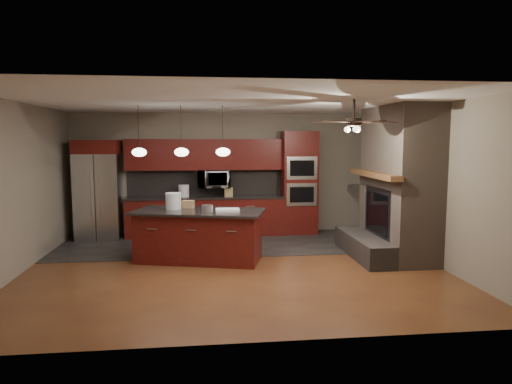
{
  "coord_description": "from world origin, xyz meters",
  "views": [
    {
      "loc": [
        -0.52,
        -7.67,
        2.17
      ],
      "look_at": [
        0.45,
        0.6,
        1.23
      ],
      "focal_mm": 32.0,
      "sensor_mm": 36.0,
      "label": 1
    }
  ],
  "objects": [
    {
      "name": "left_wall",
      "position": [
        -3.5,
        0.0,
        1.4
      ],
      "size": [
        0.02,
        6.0,
        2.8
      ],
      "primitive_type": "cube",
      "color": "gray",
      "rests_on": "ground"
    },
    {
      "name": "pendant_right",
      "position": [
        -0.15,
        0.7,
        1.96
      ],
      "size": [
        0.26,
        0.26,
        0.92
      ],
      "color": "black",
      "rests_on": "ceiling"
    },
    {
      "name": "ground",
      "position": [
        0.0,
        0.0,
        0.0
      ],
      "size": [
        7.0,
        7.0,
        0.0
      ],
      "primitive_type": "plane",
      "color": "brown",
      "rests_on": "ground"
    },
    {
      "name": "oven_tower",
      "position": [
        1.7,
        2.69,
        1.19
      ],
      "size": [
        0.8,
        0.63,
        2.38
      ],
      "color": "#571510",
      "rests_on": "ground"
    },
    {
      "name": "cardboard_box",
      "position": [
        -0.81,
        0.84,
        0.99
      ],
      "size": [
        0.25,
        0.21,
        0.14
      ],
      "primitive_type": "cube",
      "rotation": [
        0.0,
        0.0,
        -0.29
      ],
      "color": "#98704E",
      "rests_on": "kitchen_island"
    },
    {
      "name": "paint_can",
      "position": [
        -0.45,
        0.26,
        0.98
      ],
      "size": [
        0.22,
        0.22,
        0.13
      ],
      "primitive_type": "cylinder",
      "rotation": [
        0.0,
        0.0,
        0.16
      ],
      "color": "#AFAFB4",
      "rests_on": "kitchen_island"
    },
    {
      "name": "counter_bucket",
      "position": [
        -0.96,
        2.7,
        1.04
      ],
      "size": [
        0.25,
        0.25,
        0.27
      ],
      "primitive_type": "cylinder",
      "rotation": [
        0.0,
        0.0,
        0.07
      ],
      "color": "white",
      "rests_on": "back_cabinetry"
    },
    {
      "name": "ceiling",
      "position": [
        0.0,
        0.0,
        2.8
      ],
      "size": [
        7.0,
        6.0,
        0.02
      ],
      "primitive_type": "cube",
      "color": "white",
      "rests_on": "back_wall"
    },
    {
      "name": "white_bucket",
      "position": [
        -1.06,
        0.68,
        1.07
      ],
      "size": [
        0.31,
        0.31,
        0.3
      ],
      "primitive_type": "cylinder",
      "rotation": [
        0.0,
        0.0,
        0.1
      ],
      "color": "silver",
      "rests_on": "kitchen_island"
    },
    {
      "name": "pendant_center",
      "position": [
        -0.9,
        0.7,
        1.96
      ],
      "size": [
        0.26,
        0.26,
        0.92
      ],
      "color": "black",
      "rests_on": "ceiling"
    },
    {
      "name": "fireplace_column",
      "position": [
        3.04,
        0.4,
        1.3
      ],
      "size": [
        1.3,
        2.1,
        2.8
      ],
      "color": "#6F5E4F",
      "rests_on": "ground"
    },
    {
      "name": "back_cabinetry",
      "position": [
        -0.48,
        2.74,
        0.89
      ],
      "size": [
        3.59,
        0.64,
        2.2
      ],
      "color": "#571510",
      "rests_on": "ground"
    },
    {
      "name": "refrigerator",
      "position": [
        -2.81,
        2.62,
        1.09
      ],
      "size": [
        0.94,
        0.75,
        2.18
      ],
      "color": "silver",
      "rests_on": "ground"
    },
    {
      "name": "ceiling_fan",
      "position": [
        1.8,
        -0.8,
        2.46
      ],
      "size": [
        1.27,
        1.33,
        0.41
      ],
      "color": "black",
      "rests_on": "ceiling"
    },
    {
      "name": "microwave",
      "position": [
        -0.27,
        2.75,
        1.3
      ],
      "size": [
        0.73,
        0.41,
        0.5
      ],
      "primitive_type": "imported",
      "color": "silver",
      "rests_on": "back_cabinetry"
    },
    {
      "name": "back_wall",
      "position": [
        0.0,
        3.0,
        1.4
      ],
      "size": [
        7.0,
        0.02,
        2.8
      ],
      "primitive_type": "cube",
      "color": "gray",
      "rests_on": "ground"
    },
    {
      "name": "paint_tray",
      "position": [
        -0.09,
        0.35,
        0.94
      ],
      "size": [
        0.43,
        0.3,
        0.04
      ],
      "primitive_type": "cube",
      "rotation": [
        0.0,
        0.0,
        -0.03
      ],
      "color": "white",
      "rests_on": "kitchen_island"
    },
    {
      "name": "pendant_left",
      "position": [
        -1.65,
        0.7,
        1.96
      ],
      "size": [
        0.26,
        0.26,
        0.92
      ],
      "color": "black",
      "rests_on": "ceiling"
    },
    {
      "name": "slate_tile_patch",
      "position": [
        0.0,
        1.8,
        0.01
      ],
      "size": [
        7.0,
        2.4,
        0.01
      ],
      "primitive_type": "cube",
      "color": "#2C2927",
      "rests_on": "ground"
    },
    {
      "name": "counter_box",
      "position": [
        0.06,
        2.65,
        1.0
      ],
      "size": [
        0.19,
        0.15,
        0.21
      ],
      "primitive_type": "cube",
      "rotation": [
        0.0,
        0.0,
        0.01
      ],
      "color": "tan",
      "rests_on": "back_cabinetry"
    },
    {
      "name": "kitchen_island",
      "position": [
        -0.61,
        0.49,
        0.46
      ],
      "size": [
        2.51,
        1.63,
        0.92
      ],
      "rotation": [
        0.0,
        0.0,
        -0.27
      ],
      "color": "#571510",
      "rests_on": "ground"
    },
    {
      "name": "right_wall",
      "position": [
        3.5,
        0.0,
        1.4
      ],
      "size": [
        0.02,
        6.0,
        2.8
      ],
      "primitive_type": "cube",
      "color": "gray",
      "rests_on": "ground"
    }
  ]
}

